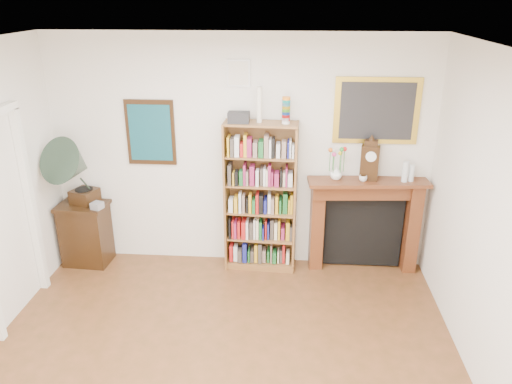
# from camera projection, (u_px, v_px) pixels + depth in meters

# --- Properties ---
(room) EXTENTS (4.51, 5.01, 2.81)m
(room) POSITION_uv_depth(u_px,v_px,m) (204.00, 259.00, 3.59)
(room) COLOR #4F3518
(room) RESTS_ON ground
(door_casing) EXTENTS (0.08, 1.02, 2.17)m
(door_casing) POSITION_uv_depth(u_px,v_px,m) (4.00, 203.00, 4.90)
(door_casing) COLOR white
(door_casing) RESTS_ON left_wall
(teal_poster) EXTENTS (0.58, 0.04, 0.78)m
(teal_poster) POSITION_uv_depth(u_px,v_px,m) (151.00, 133.00, 5.86)
(teal_poster) COLOR black
(teal_poster) RESTS_ON back_wall
(small_picture) EXTENTS (0.26, 0.04, 0.30)m
(small_picture) POSITION_uv_depth(u_px,v_px,m) (238.00, 73.00, 5.53)
(small_picture) COLOR white
(small_picture) RESTS_ON back_wall
(gilt_painting) EXTENTS (0.95, 0.04, 0.75)m
(gilt_painting) POSITION_uv_depth(u_px,v_px,m) (377.00, 111.00, 5.58)
(gilt_painting) COLOR gold
(gilt_painting) RESTS_ON back_wall
(bookshelf) EXTENTS (0.86, 0.35, 2.11)m
(bookshelf) POSITION_uv_depth(u_px,v_px,m) (261.00, 190.00, 5.87)
(bookshelf) COLOR brown
(bookshelf) RESTS_ON floor
(side_cabinet) EXTENTS (0.61, 0.46, 0.79)m
(side_cabinet) POSITION_uv_depth(u_px,v_px,m) (86.00, 234.00, 6.19)
(side_cabinet) COLOR black
(side_cabinet) RESTS_ON floor
(fireplace) EXTENTS (1.41, 0.43, 1.17)m
(fireplace) POSITION_uv_depth(u_px,v_px,m) (364.00, 216.00, 5.97)
(fireplace) COLOR #4F2112
(fireplace) RESTS_ON floor
(gramophone) EXTENTS (0.74, 0.82, 0.90)m
(gramophone) POSITION_uv_depth(u_px,v_px,m) (75.00, 167.00, 5.77)
(gramophone) COLOR black
(gramophone) RESTS_ON side_cabinet
(cd_stack) EXTENTS (0.15, 0.15, 0.08)m
(cd_stack) POSITION_uv_depth(u_px,v_px,m) (97.00, 206.00, 5.91)
(cd_stack) COLOR #A5A5B1
(cd_stack) RESTS_ON side_cabinet
(mantel_clock) EXTENTS (0.22, 0.15, 0.47)m
(mantel_clock) POSITION_uv_depth(u_px,v_px,m) (370.00, 161.00, 5.68)
(mantel_clock) COLOR black
(mantel_clock) RESTS_ON fireplace
(flower_vase) EXTENTS (0.18, 0.18, 0.15)m
(flower_vase) POSITION_uv_depth(u_px,v_px,m) (336.00, 173.00, 5.75)
(flower_vase) COLOR white
(flower_vase) RESTS_ON fireplace
(teacup) EXTENTS (0.10, 0.10, 0.07)m
(teacup) POSITION_uv_depth(u_px,v_px,m) (363.00, 178.00, 5.70)
(teacup) COLOR silver
(teacup) RESTS_ON fireplace
(bottle_left) EXTENTS (0.07, 0.07, 0.24)m
(bottle_left) POSITION_uv_depth(u_px,v_px,m) (405.00, 172.00, 5.66)
(bottle_left) COLOR silver
(bottle_left) RESTS_ON fireplace
(bottle_right) EXTENTS (0.06, 0.06, 0.20)m
(bottle_right) POSITION_uv_depth(u_px,v_px,m) (412.00, 173.00, 5.68)
(bottle_right) COLOR silver
(bottle_right) RESTS_ON fireplace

